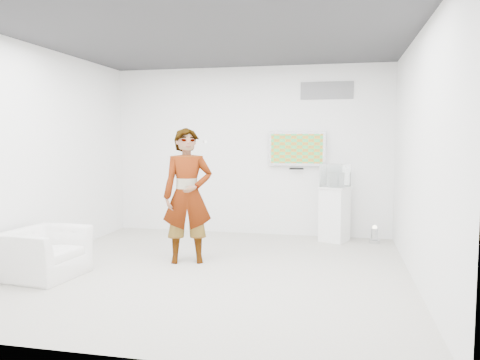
{
  "coord_description": "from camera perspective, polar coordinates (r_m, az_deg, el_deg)",
  "views": [
    {
      "loc": [
        1.6,
        -5.78,
        1.73
      ],
      "look_at": [
        0.23,
        0.6,
        1.15
      ],
      "focal_mm": 35.0,
      "sensor_mm": 36.0,
      "label": 1
    }
  ],
  "objects": [
    {
      "name": "wii_remote",
      "position": [
        6.63,
        -4.3,
        4.7
      ],
      "size": [
        0.09,
        0.15,
        0.04
      ],
      "primitive_type": "cube",
      "rotation": [
        0.0,
        0.0,
        0.44
      ],
      "color": "white",
      "rests_on": "person"
    },
    {
      "name": "console",
      "position": [
        7.97,
        11.53,
        0.06
      ],
      "size": [
        0.17,
        0.16,
        0.24
      ],
      "primitive_type": "cube",
      "rotation": [
        0.0,
        0.0,
        -0.85
      ],
      "color": "white",
      "rests_on": "pedestal"
    },
    {
      "name": "floor_uplight",
      "position": [
        8.08,
        16.08,
        -6.43
      ],
      "size": [
        0.21,
        0.21,
        0.28
      ],
      "primitive_type": "cylinder",
      "rotation": [
        0.0,
        0.0,
        -0.18
      ],
      "color": "silver",
      "rests_on": "room"
    },
    {
      "name": "room",
      "position": [
        6.01,
        -3.33,
        2.9
      ],
      "size": [
        5.01,
        5.01,
        3.0
      ],
      "color": "#A6A298",
      "rests_on": "ground"
    },
    {
      "name": "armchair",
      "position": [
        6.4,
        -22.74,
        -8.21
      ],
      "size": [
        0.9,
        1.0,
        0.6
      ],
      "primitive_type": "imported",
      "rotation": [
        0.0,
        0.0,
        1.46
      ],
      "color": "white",
      "rests_on": "room"
    },
    {
      "name": "logo_decal",
      "position": [
        8.32,
        10.54,
        10.68
      ],
      "size": [
        0.9,
        0.02,
        0.3
      ],
      "primitive_type": "cube",
      "color": "slate",
      "rests_on": "room"
    },
    {
      "name": "person",
      "position": [
        6.53,
        -6.41,
        -1.91
      ],
      "size": [
        0.79,
        0.64,
        1.87
      ],
      "primitive_type": "imported",
      "rotation": [
        0.0,
        0.0,
        0.32
      ],
      "color": "white",
      "rests_on": "room"
    },
    {
      "name": "tv",
      "position": [
        8.27,
        6.95,
        3.82
      ],
      "size": [
        1.0,
        0.08,
        0.6
      ],
      "primitive_type": "cube",
      "color": "silver",
      "rests_on": "room"
    },
    {
      "name": "pedestal",
      "position": [
        8.04,
        11.45,
        -4.07
      ],
      "size": [
        0.59,
        0.59,
        0.92
      ],
      "primitive_type": "cube",
      "rotation": [
        0.0,
        0.0,
        -0.42
      ],
      "color": "white",
      "rests_on": "room"
    },
    {
      "name": "vitrine",
      "position": [
        7.96,
        11.53,
        0.55
      ],
      "size": [
        0.51,
        0.51,
        0.38
      ],
      "primitive_type": "cube",
      "rotation": [
        0.0,
        0.0,
        -0.52
      ],
      "color": "white",
      "rests_on": "pedestal"
    }
  ]
}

